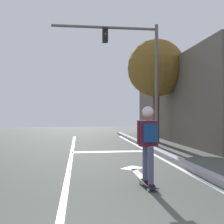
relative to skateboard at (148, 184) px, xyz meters
name	(u,v)px	position (x,y,z in m)	size (l,w,h in m)	color
lane_line_center	(70,165)	(-1.63, 2.57, -0.07)	(0.12, 20.00, 0.01)	silver
lane_line_curbside	(170,163)	(1.33, 2.57, -0.07)	(0.12, 20.00, 0.01)	silver
stop_bar	(112,152)	(-0.08, 5.26, -0.07)	(3.12, 0.40, 0.01)	silver
lane_arrow_stem	(140,175)	(0.08, 1.12, -0.07)	(0.16, 1.40, 0.01)	silver
lane_arrow_head	(133,168)	(0.08, 1.97, -0.07)	(0.56, 0.44, 0.01)	silver
curb_strip	(178,161)	(1.58, 2.57, 0.00)	(0.24, 24.00, 0.14)	#99949B
skateboard	(148,184)	(0.00, 0.00, 0.00)	(0.25, 0.80, 0.09)	black
skater	(148,135)	(0.00, -0.02, 0.98)	(0.43, 0.59, 1.54)	#444764
traffic_signal_mast	(134,62)	(1.11, 6.76, 3.77)	(4.80, 0.34, 5.55)	#625955
roadside_tree	(156,69)	(2.69, 8.73, 3.81)	(3.03, 3.03, 5.43)	#4F3A2F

